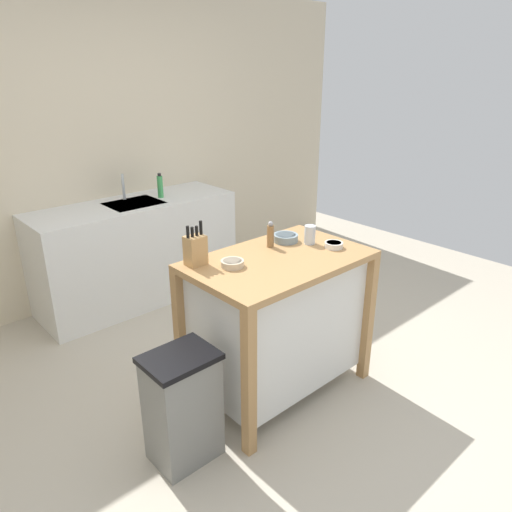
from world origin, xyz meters
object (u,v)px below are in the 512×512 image
bowl_ceramic_wide (334,245)px  trash_bin (182,407)px  sink_faucet (123,187)px  bottle_dish_soap (160,186)px  kitchen_island (278,318)px  pepper_grinder (270,235)px  bowl_ceramic_small (232,263)px  drinking_cup (310,235)px  bowl_stoneware_deep (286,238)px  knife_block (195,250)px

bowl_ceramic_wide → trash_bin: 1.30m
sink_faucet → bowl_ceramic_wide: bearing=-79.7°
bowl_ceramic_wide → bottle_dish_soap: size_ratio=0.53×
kitchen_island → sink_faucet: bearing=90.0°
bowl_ceramic_wide → pepper_grinder: 0.40m
kitchen_island → bowl_ceramic_wide: size_ratio=9.58×
bowl_ceramic_small → drinking_cup: (0.60, -0.04, 0.04)m
bowl_stoneware_deep → drinking_cup: size_ratio=1.33×
sink_faucet → bottle_dish_soap: 0.31m
pepper_grinder → bottle_dish_soap: bearing=83.4°
bowl_ceramic_small → pepper_grinder: (0.38, 0.08, 0.06)m
bowl_ceramic_wide → bottle_dish_soap: bearing=93.0°
drinking_cup → bottle_dish_soap: bottle_dish_soap is taller
drinking_cup → bowl_ceramic_wide: bearing=-69.6°
sink_faucet → bottle_dish_soap: (0.27, -0.15, -0.01)m
drinking_cup → trash_bin: drinking_cup is taller
bowl_ceramic_wide → pepper_grinder: pepper_grinder is taller
bowl_ceramic_small → drinking_cup: drinking_cup is taller
drinking_cup → trash_bin: (-1.09, -0.13, -0.65)m
knife_block → bowl_stoneware_deep: knife_block is taller
knife_block → drinking_cup: knife_block is taller
bowl_ceramic_small → sink_faucet: size_ratio=0.60×
knife_block → sink_faucet: size_ratio=1.13×
bowl_ceramic_small → sink_faucet: 1.83m
bowl_ceramic_wide → bowl_ceramic_small: bowl_ceramic_small is taller
pepper_grinder → trash_bin: 1.13m
bowl_stoneware_deep → sink_faucet: sink_faucet is taller
drinking_cup → bowl_ceramic_small: bearing=176.0°
drinking_cup → sink_faucet: 1.88m
bowl_stoneware_deep → knife_block: bearing=173.5°
bowl_ceramic_small → pepper_grinder: size_ratio=0.79×
trash_bin → bottle_dish_soap: bearing=60.1°
bowl_ceramic_small → bowl_ceramic_wide: bearing=-16.3°
drinking_cup → pepper_grinder: 0.26m
knife_block → bottle_dish_soap: 1.65m
bowl_stoneware_deep → bottle_dish_soap: bearing=88.4°
bowl_ceramic_small → drinking_cup: 0.60m
trash_bin → sink_faucet: sink_faucet is taller
trash_bin → sink_faucet: 2.23m
bowl_ceramic_wide → bottle_dish_soap: bottle_dish_soap is taller
bowl_stoneware_deep → bottle_dish_soap: (0.04, 1.57, 0.05)m
bowl_ceramic_small → sink_faucet: (0.29, 1.81, 0.06)m
sink_faucet → knife_block: bearing=-104.4°
pepper_grinder → sink_faucet: 1.73m
kitchen_island → pepper_grinder: (0.09, 0.16, 0.48)m
pepper_grinder → bottle_dish_soap: 1.58m
bowl_ceramic_wide → drinking_cup: 0.16m
bowl_ceramic_wide → bowl_ceramic_small: size_ratio=0.86×
bowl_ceramic_small → trash_bin: 0.81m
kitchen_island → knife_block: knife_block is taller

